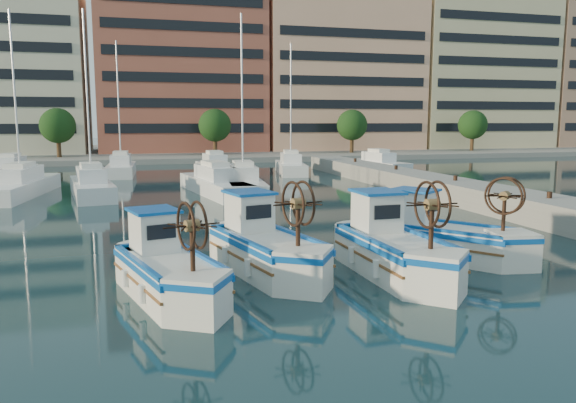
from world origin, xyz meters
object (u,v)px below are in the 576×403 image
object	(u,v)px
fishing_boat_b	(265,245)
fishing_boat_c	(393,247)
fishing_boat_a	(167,268)
fishing_boat_d	(443,235)

from	to	relation	value
fishing_boat_b	fishing_boat_c	distance (m)	4.02
fishing_boat_a	fishing_boat_b	distance (m)	3.58
fishing_boat_a	fishing_boat_b	world-z (taller)	fishing_boat_b
fishing_boat_b	fishing_boat_c	world-z (taller)	fishing_boat_c
fishing_boat_c	fishing_boat_d	size ratio (longest dim) A/B	1.07
fishing_boat_a	fishing_boat_d	distance (m)	9.73
fishing_boat_b	fishing_boat_c	size ratio (longest dim) A/B	1.01
fishing_boat_c	fishing_boat_d	world-z (taller)	fishing_boat_c
fishing_boat_a	fishing_boat_d	bearing A→B (deg)	-3.96
fishing_boat_a	fishing_boat_b	xyz separation A→B (m)	(3.13, 1.74, 0.07)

